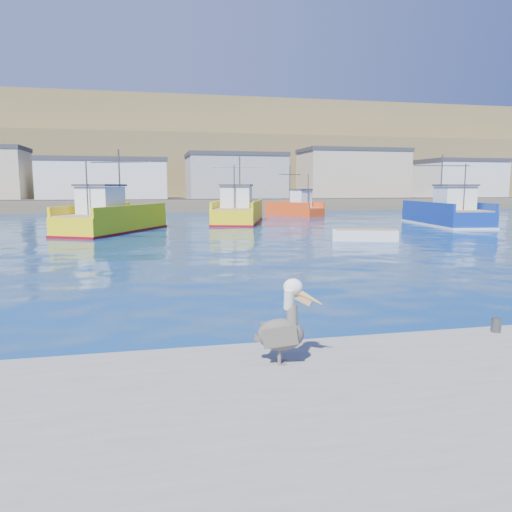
{
  "coord_description": "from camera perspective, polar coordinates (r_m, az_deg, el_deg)",
  "views": [
    {
      "loc": [
        -4.15,
        -12.26,
        3.55
      ],
      "look_at": [
        -0.95,
        2.21,
        1.47
      ],
      "focal_mm": 35.0,
      "sensor_mm": 36.0,
      "label": 1
    }
  ],
  "objects": [
    {
      "name": "dock_bollards",
      "position": [
        10.46,
        15.24,
        -8.41
      ],
      "size": [
        36.2,
        0.2,
        0.3
      ],
      "color": "#4C4C4C",
      "rests_on": "dock"
    },
    {
      "name": "trawler_yellow_a",
      "position": [
        40.25,
        -16.19,
        4.09
      ],
      "size": [
        8.55,
        11.56,
        6.49
      ],
      "color": "yellow",
      "rests_on": "ground"
    },
    {
      "name": "pelican",
      "position": [
        8.69,
        3.13,
        -8.15
      ],
      "size": [
        1.21,
        0.63,
        1.49
      ],
      "color": "#595451",
      "rests_on": "dock"
    },
    {
      "name": "far_shore",
      "position": [
        121.65,
        -10.69,
        10.42
      ],
      "size": [
        200.0,
        81.0,
        24.0
      ],
      "color": "brown",
      "rests_on": "ground"
    },
    {
      "name": "ground",
      "position": [
        13.42,
        6.04,
        -7.4
      ],
      "size": [
        260.0,
        260.0,
        0.0
      ],
      "primitive_type": "plane",
      "color": "navy",
      "rests_on": "ground"
    },
    {
      "name": "skiff_mid",
      "position": [
        33.57,
        12.29,
        2.24
      ],
      "size": [
        4.44,
        2.78,
        0.91
      ],
      "color": "silver",
      "rests_on": "ground"
    },
    {
      "name": "skiff_far",
      "position": [
        56.55,
        22.2,
        4.1
      ],
      "size": [
        2.84,
        4.34,
        0.89
      ],
      "color": "silver",
      "rests_on": "ground"
    },
    {
      "name": "boat_orange",
      "position": [
        60.58,
        4.56,
        5.55
      ],
      "size": [
        6.12,
        7.69,
        5.95
      ],
      "color": "#E83F11",
      "rests_on": "ground"
    },
    {
      "name": "trawler_yellow_b",
      "position": [
        48.81,
        -2.04,
        5.05
      ],
      "size": [
        7.09,
        11.99,
        6.52
      ],
      "color": "yellow",
      "rests_on": "ground"
    },
    {
      "name": "trawler_blue",
      "position": [
        48.84,
        20.94,
        4.52
      ],
      "size": [
        5.5,
        11.62,
        6.5
      ],
      "color": "navy",
      "rests_on": "ground"
    }
  ]
}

